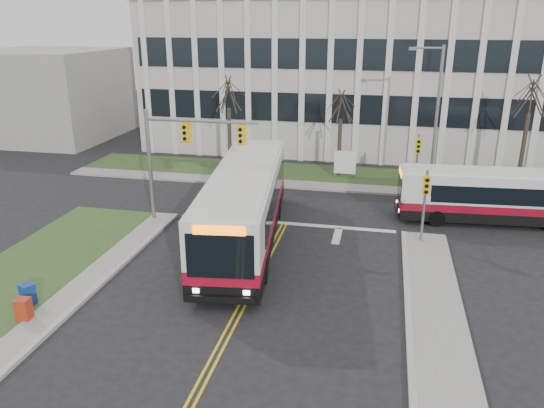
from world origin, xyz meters
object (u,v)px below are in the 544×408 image
(bus_main, at_px, (245,207))
(newspaper_box_blue, at_px, (28,295))
(streetlight, at_px, (434,111))
(newspaper_box_red, at_px, (24,310))
(directory_sign, at_px, (345,163))
(bus_cross, at_px, (500,198))

(bus_main, xyz_separation_m, newspaper_box_blue, (-6.70, -7.99, -1.36))
(streetlight, relative_size, newspaper_box_red, 9.68)
(directory_sign, xyz_separation_m, newspaper_box_red, (-10.12, -21.20, -0.70))
(directory_sign, bearing_deg, bus_main, -108.16)
(directory_sign, xyz_separation_m, bus_main, (-3.99, -12.17, 0.67))
(newspaper_box_red, bearing_deg, streetlight, 46.09)
(streetlight, height_order, bus_cross, streetlight)
(bus_main, bearing_deg, bus_cross, 15.87)
(bus_cross, bearing_deg, newspaper_box_blue, -59.49)
(bus_main, height_order, bus_cross, bus_main)
(directory_sign, distance_m, newspaper_box_red, 23.50)
(bus_main, relative_size, bus_cross, 1.28)
(directory_sign, bearing_deg, newspaper_box_blue, -117.94)
(directory_sign, xyz_separation_m, newspaper_box_blue, (-10.69, -20.16, -0.70))
(streetlight, distance_m, newspaper_box_red, 25.75)
(streetlight, xyz_separation_m, newspaper_box_red, (-15.65, -19.90, -4.72))
(bus_cross, bearing_deg, bus_main, -70.96)
(streetlight, relative_size, directory_sign, 4.60)
(streetlight, height_order, bus_main, streetlight)
(directory_sign, height_order, bus_cross, bus_cross)
(directory_sign, relative_size, newspaper_box_blue, 2.11)
(newspaper_box_red, bearing_deg, directory_sign, 58.75)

